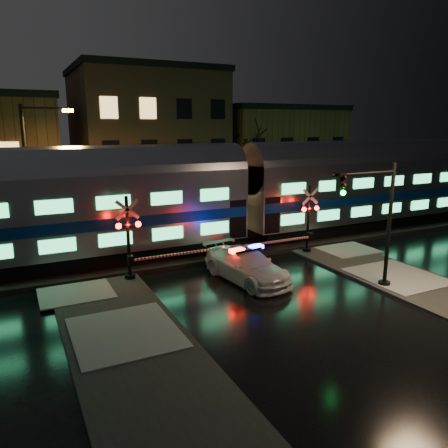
{
  "coord_description": "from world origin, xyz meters",
  "views": [
    {
      "loc": [
        -9.56,
        -16.95,
        7.13
      ],
      "look_at": [
        0.03,
        2.5,
        2.2
      ],
      "focal_mm": 35.0,
      "sensor_mm": 36.0,
      "label": 1
    }
  ],
  "objects_px": {
    "police_car": "(246,265)",
    "streetlight": "(32,170)",
    "crossing_signal_right": "(304,227)",
    "crossing_signal_left": "(137,246)",
    "traffic_light": "(375,225)"
  },
  "relations": [
    {
      "from": "police_car",
      "to": "crossing_signal_left",
      "type": "height_order",
      "value": "crossing_signal_left"
    },
    {
      "from": "streetlight",
      "to": "police_car",
      "type": "bearing_deg",
      "value": -47.12
    },
    {
      "from": "crossing_signal_right",
      "to": "crossing_signal_left",
      "type": "height_order",
      "value": "crossing_signal_left"
    },
    {
      "from": "crossing_signal_left",
      "to": "streetlight",
      "type": "xyz_separation_m",
      "value": [
        -3.82,
        6.7,
        3.08
      ]
    },
    {
      "from": "police_car",
      "to": "traffic_light",
      "type": "distance_m",
      "value": 5.98
    },
    {
      "from": "crossing_signal_right",
      "to": "streetlight",
      "type": "xyz_separation_m",
      "value": [
        -13.28,
        6.7,
        3.15
      ]
    },
    {
      "from": "police_car",
      "to": "streetlight",
      "type": "bearing_deg",
      "value": 125.33
    },
    {
      "from": "crossing_signal_left",
      "to": "traffic_light",
      "type": "height_order",
      "value": "traffic_light"
    },
    {
      "from": "crossing_signal_right",
      "to": "traffic_light",
      "type": "xyz_separation_m",
      "value": [
        -0.67,
        -5.88,
        1.38
      ]
    },
    {
      "from": "crossing_signal_right",
      "to": "crossing_signal_left",
      "type": "relative_size",
      "value": 0.96
    },
    {
      "from": "traffic_light",
      "to": "streetlight",
      "type": "bearing_deg",
      "value": 122.58
    },
    {
      "from": "police_car",
      "to": "streetlight",
      "type": "distance_m",
      "value": 12.92
    },
    {
      "from": "streetlight",
      "to": "crossing_signal_left",
      "type": "bearing_deg",
      "value": -60.27
    },
    {
      "from": "traffic_light",
      "to": "streetlight",
      "type": "xyz_separation_m",
      "value": [
        -12.6,
        12.58,
        1.77
      ]
    },
    {
      "from": "crossing_signal_right",
      "to": "streetlight",
      "type": "relative_size",
      "value": 0.66
    }
  ]
}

